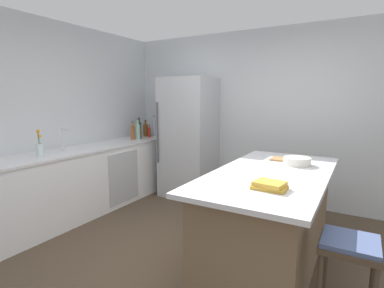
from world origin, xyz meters
The scene contains 19 objects.
ground_plane centered at (0.00, 0.00, 0.00)m, with size 7.20×7.20×0.00m, color #4C3D2D.
wall_rear centered at (0.00, 2.25, 1.30)m, with size 6.00×0.10×2.60m, color silver.
wall_left centered at (-2.45, 0.00, 1.30)m, with size 0.10×6.00×2.60m, color silver.
counter_run_left centered at (-2.10, 0.51, 0.46)m, with size 0.64×3.21×0.91m.
kitchen_island centered at (0.48, 0.47, 0.46)m, with size 0.99×2.02×0.91m.
refrigerator centered at (-1.25, 1.86, 0.95)m, with size 0.79×0.72×1.90m.
bar_stool centered at (1.17, -0.17, 0.56)m, with size 0.36×0.36×0.69m.
sink_faucet centered at (-2.14, 0.19, 1.07)m, with size 0.15×0.05×0.30m.
flower_vase centered at (-2.06, -0.18, 1.01)m, with size 0.08×0.08×0.32m.
soda_bottle centered at (-2.04, 2.00, 1.05)m, with size 0.07×0.07×0.36m.
whiskey_bottle centered at (-2.16, 1.90, 1.03)m, with size 0.08×0.08×0.29m.
hot_sauce_bottle centered at (-2.02, 1.82, 1.00)m, with size 0.05×0.05×0.22m.
wine_bottle centered at (-2.16, 1.72, 1.05)m, with size 0.06×0.06×0.34m.
syrup_bottle centered at (-2.07, 1.61, 1.01)m, with size 0.07×0.07×0.26m.
gin_bottle centered at (-2.02, 1.52, 1.05)m, with size 0.08×0.08×0.34m.
vinegar_bottle centered at (-2.06, 1.43, 1.03)m, with size 0.06×0.06×0.30m.
cookbook_stack centered at (0.61, -0.05, 0.93)m, with size 0.25×0.20×0.06m.
mixing_bowl centered at (0.63, 0.90, 0.95)m, with size 0.27×0.27×0.08m.
cutting_board centered at (0.50, 1.06, 0.91)m, with size 0.36×0.21×0.02m.
Camera 1 is at (1.19, -2.23, 1.59)m, focal length 27.68 mm.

